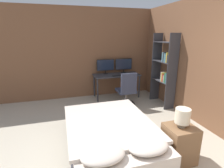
% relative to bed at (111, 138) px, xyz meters
% --- Properties ---
extents(wall_back, '(12.00, 0.06, 2.70)m').
position_rel_bed_xyz_m(wall_back, '(0.43, 2.92, 1.09)').
color(wall_back, brown).
rests_on(wall_back, ground_plane).
extents(wall_side_right, '(0.06, 12.00, 2.70)m').
position_rel_bed_xyz_m(wall_side_right, '(2.17, 0.17, 1.09)').
color(wall_side_right, brown).
rests_on(wall_side_right, ground_plane).
extents(bed, '(1.40, 1.98, 0.59)m').
position_rel_bed_xyz_m(bed, '(0.00, 0.00, 0.00)').
color(bed, '#2D2D33').
rests_on(bed, ground_plane).
extents(nightstand, '(0.43, 0.41, 0.59)m').
position_rel_bed_xyz_m(nightstand, '(0.95, -0.52, 0.04)').
color(nightstand, brown).
rests_on(nightstand, ground_plane).
extents(bedside_lamp, '(0.22, 0.22, 0.29)m').
position_rel_bed_xyz_m(bedside_lamp, '(0.95, -0.52, 0.51)').
color(bedside_lamp, gray).
rests_on(bedside_lamp, nightstand).
extents(desk, '(1.42, 0.61, 0.73)m').
position_rel_bed_xyz_m(desk, '(0.92, 2.55, 0.38)').
color(desk, '#38383D').
rests_on(desk, ground_plane).
extents(monitor_left, '(0.55, 0.16, 0.45)m').
position_rel_bed_xyz_m(monitor_left, '(0.62, 2.75, 0.73)').
color(monitor_left, black).
rests_on(monitor_left, desk).
extents(monitor_right, '(0.55, 0.16, 0.45)m').
position_rel_bed_xyz_m(monitor_right, '(1.22, 2.75, 0.73)').
color(monitor_right, black).
rests_on(monitor_right, desk).
extents(keyboard, '(0.38, 0.13, 0.02)m').
position_rel_bed_xyz_m(keyboard, '(0.92, 2.35, 0.48)').
color(keyboard, black).
rests_on(keyboard, desk).
extents(computer_mouse, '(0.07, 0.05, 0.04)m').
position_rel_bed_xyz_m(computer_mouse, '(1.21, 2.35, 0.49)').
color(computer_mouse, black).
rests_on(computer_mouse, desk).
extents(office_chair, '(0.52, 0.52, 0.95)m').
position_rel_bed_xyz_m(office_chair, '(0.98, 1.81, 0.12)').
color(office_chair, black).
rests_on(office_chair, ground_plane).
extents(bookshelf, '(0.30, 0.80, 1.96)m').
position_rel_bed_xyz_m(bookshelf, '(1.97, 1.55, 0.82)').
color(bookshelf, '#333338').
rests_on(bookshelf, ground_plane).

